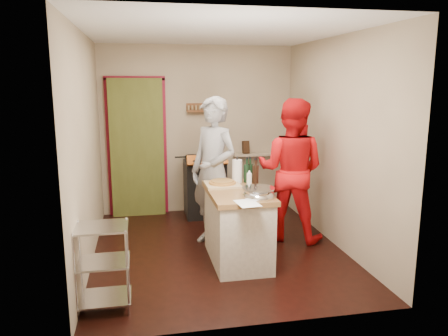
{
  "coord_description": "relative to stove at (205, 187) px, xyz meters",
  "views": [
    {
      "loc": [
        -0.91,
        -5.04,
        2.05
      ],
      "look_at": [
        0.07,
        0.0,
        1.03
      ],
      "focal_mm": 35.0,
      "sensor_mm": 36.0,
      "label": 1
    }
  ],
  "objects": [
    {
      "name": "person_red",
      "position": [
        0.95,
        -1.2,
        0.47
      ],
      "size": [
        1.13,
        1.07,
        1.84
      ],
      "primitive_type": "imported",
      "rotation": [
        0.0,
        0.0,
        2.58
      ],
      "color": "red",
      "rests_on": "ground"
    },
    {
      "name": "stove",
      "position": [
        0.0,
        0.0,
        0.0
      ],
      "size": [
        0.6,
        0.63,
        1.0
      ],
      "color": "black",
      "rests_on": "ground"
    },
    {
      "name": "wire_shelving",
      "position": [
        -1.33,
        -2.62,
        -0.01
      ],
      "size": [
        0.48,
        0.4,
        0.8
      ],
      "color": "silver",
      "rests_on": "ground"
    },
    {
      "name": "ceiling",
      "position": [
        -0.05,
        -1.42,
        2.16
      ],
      "size": [
        3.0,
        3.5,
        0.02
      ],
      "primitive_type": "cube",
      "color": "white",
      "rests_on": "back_wall"
    },
    {
      "name": "island",
      "position": [
        0.12,
        -1.79,
        0.0
      ],
      "size": [
        0.66,
        1.26,
        1.15
      ],
      "color": "beige",
      "rests_on": "ground"
    },
    {
      "name": "back_wall",
      "position": [
        -0.69,
        0.36,
        0.68
      ],
      "size": [
        3.0,
        0.44,
        2.6
      ],
      "color": "tan",
      "rests_on": "ground"
    },
    {
      "name": "left_wall",
      "position": [
        -1.55,
        -1.42,
        0.85
      ],
      "size": [
        0.04,
        3.5,
        2.6
      ],
      "primitive_type": "cube",
      "color": "tan",
      "rests_on": "ground"
    },
    {
      "name": "person_stripe",
      "position": [
        -0.07,
        -1.21,
        0.49
      ],
      "size": [
        0.77,
        0.82,
        1.87
      ],
      "primitive_type": "imported",
      "rotation": [
        0.0,
        0.0,
        -0.91
      ],
      "color": "#B1B0B5",
      "rests_on": "ground"
    },
    {
      "name": "floor",
      "position": [
        -0.05,
        -1.42,
        -0.45
      ],
      "size": [
        3.5,
        3.5,
        0.0
      ],
      "primitive_type": "plane",
      "color": "black",
      "rests_on": "ground"
    },
    {
      "name": "right_wall",
      "position": [
        1.45,
        -1.42,
        0.85
      ],
      "size": [
        0.04,
        3.5,
        2.6
      ],
      "primitive_type": "cube",
      "color": "tan",
      "rests_on": "ground"
    }
  ]
}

